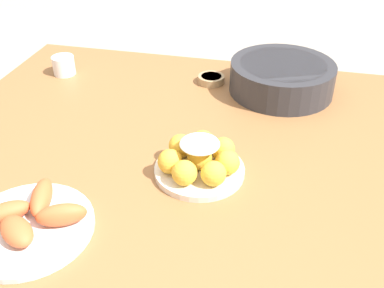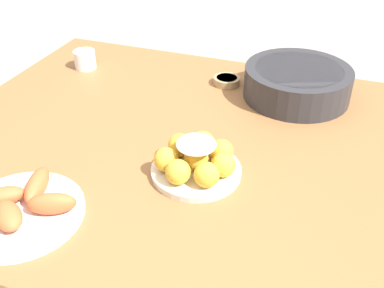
{
  "view_description": "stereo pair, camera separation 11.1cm",
  "coord_description": "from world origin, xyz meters",
  "px_view_note": "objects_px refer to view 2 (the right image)",
  "views": [
    {
      "loc": [
        0.24,
        -0.96,
        1.38
      ],
      "look_at": [
        0.03,
        -0.06,
        0.75
      ],
      "focal_mm": 42.0,
      "sensor_mm": 36.0,
      "label": 1
    },
    {
      "loc": [
        0.35,
        -0.93,
        1.38
      ],
      "look_at": [
        0.03,
        -0.06,
        0.75
      ],
      "focal_mm": 42.0,
      "sensor_mm": 36.0,
      "label": 2
    }
  ],
  "objects_px": {
    "cup_far": "(85,59)",
    "dining_table": "(188,166)",
    "sauce_bowl": "(227,80)",
    "cake_plate": "(197,161)",
    "serving_bowl": "(297,82)",
    "seafood_platter": "(23,208)"
  },
  "relations": [
    {
      "from": "cake_plate",
      "to": "serving_bowl",
      "type": "distance_m",
      "value": 0.5
    },
    {
      "from": "sauce_bowl",
      "to": "cup_far",
      "type": "distance_m",
      "value": 0.51
    },
    {
      "from": "seafood_platter",
      "to": "cup_far",
      "type": "relative_size",
      "value": 3.7
    },
    {
      "from": "cake_plate",
      "to": "serving_bowl",
      "type": "relative_size",
      "value": 0.67
    },
    {
      "from": "serving_bowl",
      "to": "seafood_platter",
      "type": "xyz_separation_m",
      "value": [
        -0.46,
        -0.73,
        -0.03
      ]
    },
    {
      "from": "cake_plate",
      "to": "seafood_platter",
      "type": "xyz_separation_m",
      "value": [
        -0.3,
        -0.26,
        -0.02
      ]
    },
    {
      "from": "sauce_bowl",
      "to": "seafood_platter",
      "type": "bearing_deg",
      "value": -107.67
    },
    {
      "from": "dining_table",
      "to": "cup_far",
      "type": "distance_m",
      "value": 0.6
    },
    {
      "from": "cake_plate",
      "to": "serving_bowl",
      "type": "height_order",
      "value": "same"
    },
    {
      "from": "sauce_bowl",
      "to": "serving_bowl",
      "type": "bearing_deg",
      "value": -2.87
    },
    {
      "from": "cup_far",
      "to": "dining_table",
      "type": "bearing_deg",
      "value": -32.25
    },
    {
      "from": "cake_plate",
      "to": "dining_table",
      "type": "bearing_deg",
      "value": 118.64
    },
    {
      "from": "seafood_platter",
      "to": "serving_bowl",
      "type": "bearing_deg",
      "value": 57.73
    },
    {
      "from": "dining_table",
      "to": "cake_plate",
      "type": "distance_m",
      "value": 0.18
    },
    {
      "from": "sauce_bowl",
      "to": "seafood_platter",
      "type": "xyz_separation_m",
      "value": [
        -0.24,
        -0.74,
        0.01
      ]
    },
    {
      "from": "cup_far",
      "to": "seafood_platter",
      "type": "bearing_deg",
      "value": -69.07
    },
    {
      "from": "cup_far",
      "to": "sauce_bowl",
      "type": "bearing_deg",
      "value": 5.27
    },
    {
      "from": "serving_bowl",
      "to": "cup_far",
      "type": "xyz_separation_m",
      "value": [
        -0.73,
        -0.04,
        -0.02
      ]
    },
    {
      "from": "dining_table",
      "to": "seafood_platter",
      "type": "bearing_deg",
      "value": -121.77
    },
    {
      "from": "dining_table",
      "to": "cake_plate",
      "type": "relative_size",
      "value": 6.37
    },
    {
      "from": "cake_plate",
      "to": "cup_far",
      "type": "relative_size",
      "value": 2.95
    },
    {
      "from": "cup_far",
      "to": "serving_bowl",
      "type": "bearing_deg",
      "value": 2.76
    }
  ]
}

